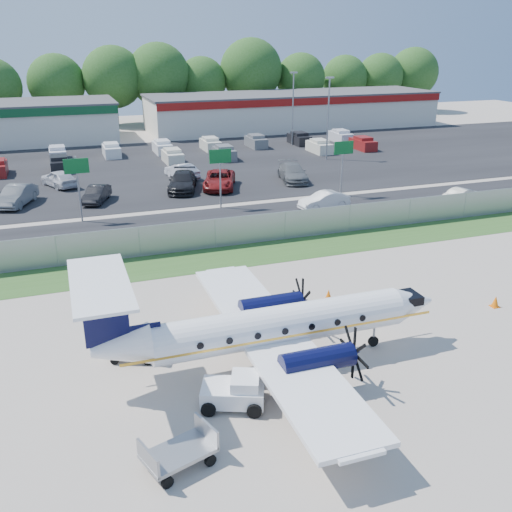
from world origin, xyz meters
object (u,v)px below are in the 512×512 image
object	(u,v)px
aircraft	(273,326)
baggage_cart_far	(179,452)
pushback_tug	(236,391)
baggage_cart_near	(134,348)

from	to	relation	value
aircraft	baggage_cart_far	bearing A→B (deg)	-137.41
aircraft	pushback_tug	xyz separation A→B (m)	(-2.35, -2.16, -1.26)
baggage_cart_far	pushback_tug	bearing A→B (deg)	42.51
baggage_cart_near	baggage_cart_far	world-z (taller)	baggage_cart_far
aircraft	pushback_tug	size ratio (longest dim) A/B	5.67
pushback_tug	baggage_cart_far	bearing A→B (deg)	-137.49
aircraft	baggage_cart_far	world-z (taller)	aircraft
pushback_tug	baggage_cart_near	size ratio (longest dim) A/B	1.16
baggage_cart_near	baggage_cart_far	distance (m)	7.29
baggage_cart_near	baggage_cart_far	xyz separation A→B (m)	(0.39, -7.28, 0.06)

